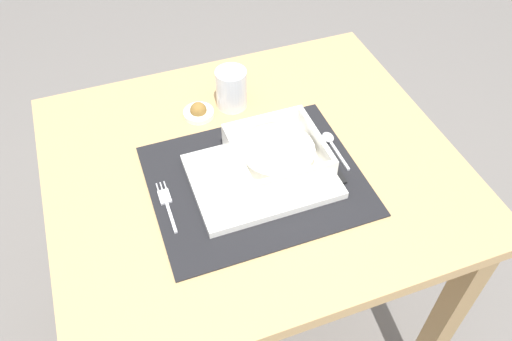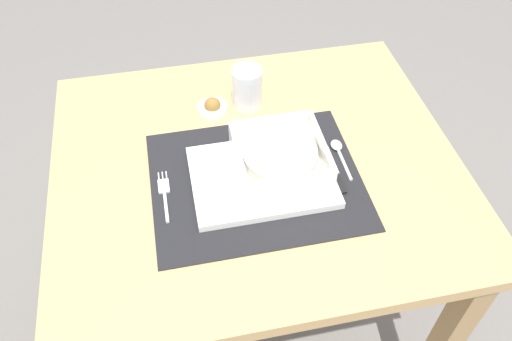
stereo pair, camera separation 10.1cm
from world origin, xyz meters
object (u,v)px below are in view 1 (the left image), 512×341
at_px(fork, 166,202).
at_px(condiment_saucer, 199,112).
at_px(drinking_glass, 232,91).
at_px(dining_table, 253,197).
at_px(spoon, 330,141).
at_px(porridge_bowl, 278,155).
at_px(butter_knife, 332,164).

bearing_deg(fork, condiment_saucer, 56.41).
xyz_separation_m(drinking_glass, condiment_saucer, (-0.08, -0.01, -0.03)).
relative_size(dining_table, spoon, 7.33).
relative_size(porridge_bowl, butter_knife, 1.36).
height_order(fork, condiment_saucer, condiment_saucer).
height_order(porridge_bowl, condiment_saucer, porridge_bowl).
xyz_separation_m(dining_table, drinking_glass, (0.02, 0.19, 0.16)).
xyz_separation_m(porridge_bowl, drinking_glass, (-0.02, 0.22, 0.00)).
bearing_deg(butter_knife, fork, 173.23).
bearing_deg(dining_table, drinking_glass, 84.79).
xyz_separation_m(fork, butter_knife, (0.34, -0.02, 0.00)).
distance_m(fork, spoon, 0.37).
relative_size(porridge_bowl, spoon, 1.55).
xyz_separation_m(fork, spoon, (0.37, 0.04, 0.00)).
xyz_separation_m(porridge_bowl, butter_knife, (0.11, -0.03, -0.03)).
relative_size(porridge_bowl, condiment_saucer, 2.58).
xyz_separation_m(dining_table, butter_knife, (0.15, -0.07, 0.12)).
xyz_separation_m(dining_table, spoon, (0.17, -0.01, 0.12)).
height_order(dining_table, porridge_bowl, porridge_bowl).
xyz_separation_m(fork, condiment_saucer, (0.13, 0.23, 0.00)).
distance_m(porridge_bowl, drinking_glass, 0.22).
height_order(dining_table, condiment_saucer, condiment_saucer).
distance_m(butter_knife, condiment_saucer, 0.33).
height_order(dining_table, fork, fork).
xyz_separation_m(porridge_bowl, condiment_saucer, (-0.11, 0.21, -0.03)).
height_order(fork, spoon, spoon).
bearing_deg(fork, spoon, 2.47).
relative_size(dining_table, drinking_glass, 8.93).
distance_m(dining_table, spoon, 0.21).
relative_size(butter_knife, condiment_saucer, 1.90).
bearing_deg(drinking_glass, condiment_saucer, -173.87).
distance_m(fork, drinking_glass, 0.32).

